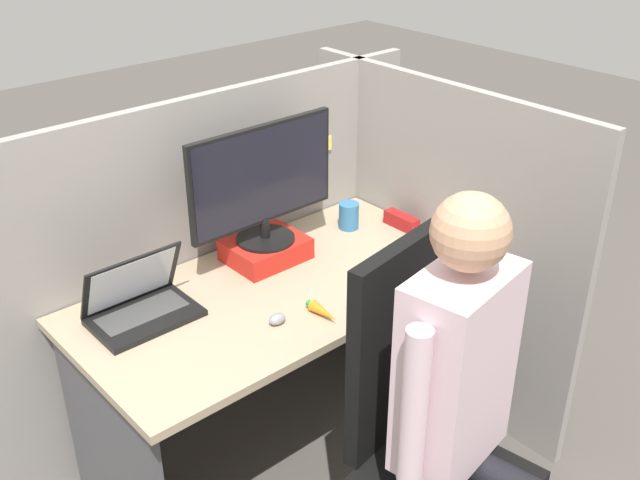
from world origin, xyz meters
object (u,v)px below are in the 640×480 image
laptop (141,306)px  stapler (401,221)px  monitor (263,181)px  carrot_toy (324,312)px  coffee_mug (349,216)px  office_chair (421,430)px  paper_box (266,249)px  person (467,401)px

laptop → stapler: (1.12, -0.11, -0.02)m
monitor → laptop: bearing=-175.5°
carrot_toy → coffee_mug: size_ratio=1.31×
laptop → coffee_mug: (0.96, 0.02, 0.01)m
monitor → office_chair: bearing=-96.5°
laptop → coffee_mug: bearing=1.5°
stapler → carrot_toy: stapler is taller
monitor → office_chair: monitor is taller
office_chair → coffee_mug: (0.51, 0.87, 0.24)m
monitor → office_chair: (-0.10, -0.89, -0.50)m
laptop → office_chair: (0.45, -0.84, -0.23)m
stapler → coffee_mug: bearing=139.3°
paper_box → person: (-0.13, -1.05, 0.01)m
office_chair → person: 0.29m
laptop → carrot_toy: size_ratio=2.41×
person → laptop: bearing=112.5°
paper_box → coffee_mug: (0.41, -0.02, 0.01)m
paper_box → laptop: 0.55m
laptop → person: 1.10m
stapler → laptop: bearing=174.2°
laptop → carrot_toy: bearing=-41.4°
carrot_toy → coffee_mug: coffee_mug is taller
paper_box → person: person is taller
carrot_toy → person: bearing=-92.6°
monitor → carrot_toy: bearing=-102.7°
carrot_toy → office_chair: size_ratio=0.12×
office_chair → person: person is taller
paper_box → office_chair: 0.92m
monitor → coffee_mug: (0.41, -0.02, -0.26)m
stapler → office_chair: size_ratio=0.14×
laptop → person: size_ratio=0.24×
paper_box → stapler: (0.57, -0.16, -0.01)m
office_chair → monitor: bearing=83.5°
paper_box → office_chair: bearing=-96.5°
person → coffee_mug: (0.54, 1.04, 0.00)m
office_chair → person: (-0.03, -0.17, 0.24)m
paper_box → office_chair: (-0.10, -0.88, -0.22)m
carrot_toy → person: 0.62m
person → office_chair: bearing=80.9°
person → carrot_toy: bearing=87.4°
monitor → person: size_ratio=0.44×
paper_box → coffee_mug: coffee_mug is taller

